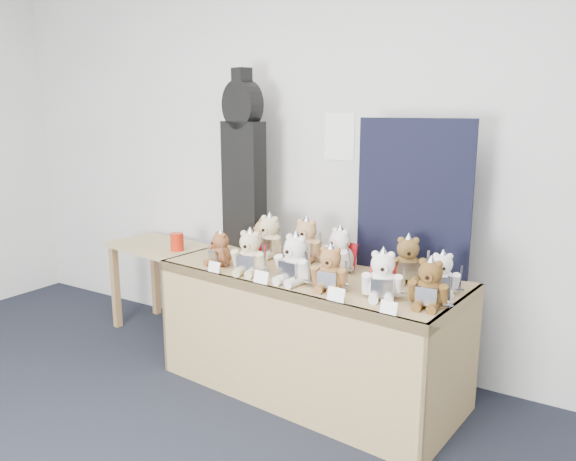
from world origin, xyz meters
The scene contains 22 objects.
room_shell centered at (0.03, 2.49, 1.49)m, with size 6.00×6.00×6.00m.
display_table centered at (0.12, 1.88, 0.58)m, with size 1.84×0.90×0.74m.
side_table centered at (-1.25, 2.16, 0.56)m, with size 0.87×0.57×0.68m.
guitar_case centered at (-0.56, 2.24, 1.32)m, with size 0.37×0.20×1.18m.
navy_board centered at (0.62, 2.24, 1.18)m, with size 0.66×0.02×0.88m, color black.
red_cup centered at (-1.04, 2.09, 0.74)m, with size 0.09×0.09×0.13m, color red.
teddy_front_far_left centered at (-0.40, 1.78, 0.83)m, with size 0.19×0.19×0.24m.
teddy_front_left centered at (-0.15, 1.74, 0.85)m, with size 0.24×0.21×0.29m.
teddy_front_centre centered at (0.16, 1.72, 0.86)m, with size 0.25×0.22×0.31m.
teddy_front_right centered at (0.38, 1.71, 0.85)m, with size 0.22×0.19×0.27m.
teddy_front_far_right centered at (0.66, 1.73, 0.85)m, with size 0.23×0.22×0.28m.
teddy_front_end centered at (0.90, 1.73, 0.85)m, with size 0.22×0.18×0.27m.
teddy_back_left centered at (-0.27, 2.12, 0.86)m, with size 0.24×0.19×0.30m.
teddy_back_centre_left centered at (-0.01, 2.14, 0.86)m, with size 0.25×0.21×0.30m.
teddy_back_centre_right centered at (0.26, 2.05, 0.85)m, with size 0.24×0.22×0.29m.
teddy_back_right centered at (0.67, 2.07, 0.85)m, with size 0.24×0.22×0.28m.
teddy_back_end centered at (0.89, 1.96, 0.84)m, with size 0.20×0.19×0.24m.
teddy_back_far_left centered at (-0.33, 2.13, 0.84)m, with size 0.21×0.22×0.27m.
entry_card_a centered at (-0.34, 1.64, 0.77)m, with size 0.09×0.00×0.06m, color white.
entry_card_b centered at (0.01, 1.61, 0.78)m, with size 0.10×0.00×0.07m, color white.
entry_card_c centered at (0.49, 1.57, 0.78)m, with size 0.10×0.00×0.07m, color white.
entry_card_d centered at (0.77, 1.54, 0.77)m, with size 0.08×0.00×0.06m, color white.
Camera 1 is at (1.66, -0.78, 1.67)m, focal length 35.00 mm.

